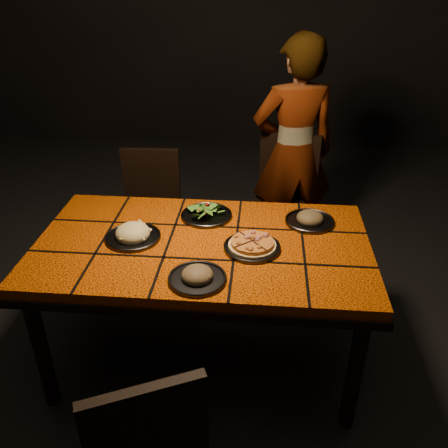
# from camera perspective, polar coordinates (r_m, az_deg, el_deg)

# --- Properties ---
(room_shell) EXTENTS (6.04, 7.04, 3.08)m
(room_shell) POSITION_cam_1_polar(r_m,az_deg,el_deg) (1.99, -3.10, 16.56)
(room_shell) COLOR black
(room_shell) RESTS_ON ground
(dining_table) EXTENTS (1.62, 0.92, 0.75)m
(dining_table) POSITION_cam_1_polar(r_m,az_deg,el_deg) (2.32, -2.56, -3.81)
(dining_table) COLOR #D95206
(dining_table) RESTS_ON ground
(chair_near) EXTENTS (0.51, 0.51, 0.86)m
(chair_near) POSITION_cam_1_polar(r_m,az_deg,el_deg) (1.81, -9.40, -24.50)
(chair_near) COLOR black
(chair_near) RESTS_ON ground
(chair_far_left) EXTENTS (0.40, 0.40, 0.85)m
(chair_far_left) POSITION_cam_1_polar(r_m,az_deg,el_deg) (3.23, -8.82, 2.27)
(chair_far_left) COLOR black
(chair_far_left) RESTS_ON ground
(chair_far_right) EXTENTS (0.48, 0.48, 0.91)m
(chair_far_right) POSITION_cam_1_polar(r_m,az_deg,el_deg) (3.32, 7.38, 3.82)
(chair_far_right) COLOR black
(chair_far_right) RESTS_ON ground
(diner) EXTENTS (0.64, 0.50, 1.56)m
(diner) POSITION_cam_1_polar(r_m,az_deg,el_deg) (3.28, 8.34, 8.42)
(diner) COLOR brown
(diner) RESTS_ON ground
(plate_pizza) EXTENTS (0.32, 0.32, 0.04)m
(plate_pizza) POSITION_cam_1_polar(r_m,az_deg,el_deg) (2.22, 3.41, -2.62)
(plate_pizza) COLOR #343439
(plate_pizza) RESTS_ON dining_table
(plate_pasta) EXTENTS (0.27, 0.27, 0.09)m
(plate_pasta) POSITION_cam_1_polar(r_m,az_deg,el_deg) (2.33, -10.91, -1.26)
(plate_pasta) COLOR #343439
(plate_pasta) RESTS_ON dining_table
(plate_salad) EXTENTS (0.27, 0.27, 0.07)m
(plate_salad) POSITION_cam_1_polar(r_m,az_deg,el_deg) (2.48, -2.12, 1.40)
(plate_salad) COLOR #343439
(plate_salad) RESTS_ON dining_table
(plate_mushroom_a) EXTENTS (0.25, 0.25, 0.08)m
(plate_mushroom_a) POSITION_cam_1_polar(r_m,az_deg,el_deg) (2.01, -3.24, -6.26)
(plate_mushroom_a) COLOR #343439
(plate_mushroom_a) RESTS_ON dining_table
(plate_mushroom_b) EXTENTS (0.25, 0.25, 0.08)m
(plate_mushroom_b) POSITION_cam_1_polar(r_m,az_deg,el_deg) (2.47, 10.30, 0.61)
(plate_mushroom_b) COLOR #343439
(plate_mushroom_b) RESTS_ON dining_table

